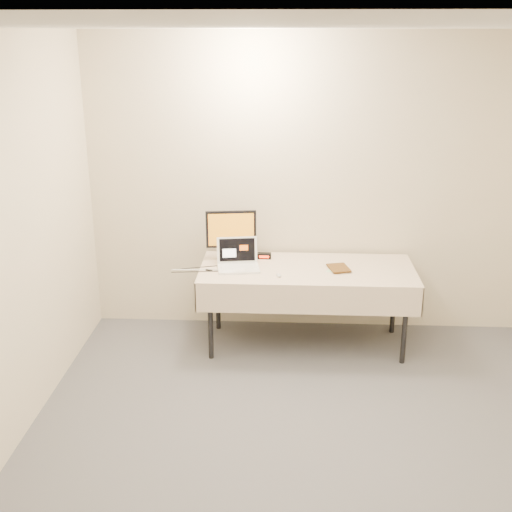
{
  "coord_description": "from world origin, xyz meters",
  "views": [
    {
      "loc": [
        -0.18,
        -3.19,
        2.68
      ],
      "look_at": [
        -0.44,
        1.99,
        0.86
      ],
      "focal_mm": 45.0,
      "sensor_mm": 36.0,
      "label": 1
    }
  ],
  "objects_px": {
    "table": "(307,275)",
    "monitor": "(231,232)",
    "laptop": "(238,261)",
    "book": "(330,258)"
  },
  "relations": [
    {
      "from": "monitor",
      "to": "laptop",
      "type": "bearing_deg",
      "value": -75.32
    },
    {
      "from": "book",
      "to": "laptop",
      "type": "bearing_deg",
      "value": 163.83
    },
    {
      "from": "table",
      "to": "laptop",
      "type": "xyz_separation_m",
      "value": [
        -0.6,
        -0.01,
        0.12
      ]
    },
    {
      "from": "laptop",
      "to": "monitor",
      "type": "distance_m",
      "value": 0.28
    },
    {
      "from": "laptop",
      "to": "table",
      "type": "bearing_deg",
      "value": -7.93
    },
    {
      "from": "table",
      "to": "monitor",
      "type": "xyz_separation_m",
      "value": [
        -0.68,
        0.17,
        0.33
      ]
    },
    {
      "from": "laptop",
      "to": "book",
      "type": "height_order",
      "value": "laptop"
    },
    {
      "from": "monitor",
      "to": "table",
      "type": "bearing_deg",
      "value": -21.57
    },
    {
      "from": "book",
      "to": "monitor",
      "type": "bearing_deg",
      "value": 152.49
    },
    {
      "from": "table",
      "to": "laptop",
      "type": "relative_size",
      "value": 4.7
    }
  ]
}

